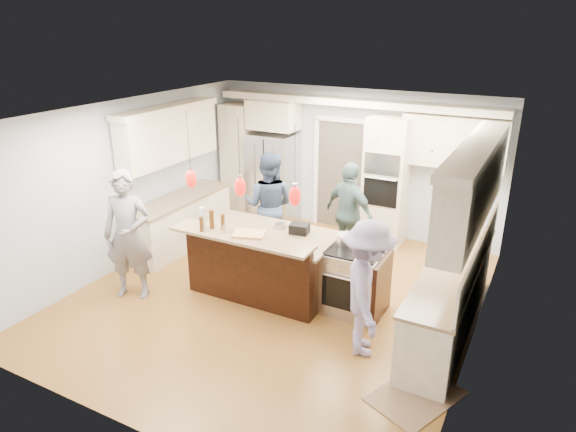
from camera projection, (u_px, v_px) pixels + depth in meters
name	position (u px, v px, depth m)	size (l,w,h in m)	color
ground_plane	(277.00, 296.00, 7.63)	(6.00, 6.00, 0.00)	olive
room_shell	(276.00, 178.00, 6.98)	(5.54, 6.04, 2.72)	#B2BCC6
refrigerator	(273.00, 178.00, 10.16)	(0.90, 0.70, 1.80)	#B7B7BC
oven_column	(386.00, 182.00, 9.09)	(0.72, 0.69, 2.30)	#F2E7C4
back_upper_cabinets	(313.00, 143.00, 9.64)	(5.30, 0.61, 2.54)	#F2E7C4
right_counter_run	(458.00, 257.00, 6.43)	(0.64, 3.10, 2.51)	#F2E7C4
left_cabinets	(177.00, 190.00, 8.98)	(0.64, 2.30, 2.51)	#F2E7C4
kitchen_island	(265.00, 261.00, 7.62)	(2.10, 1.46, 1.12)	black
island_range	(355.00, 281.00, 7.08)	(0.82, 0.71, 0.92)	#B7B7BC
pendant_lights	(240.00, 187.00, 6.67)	(1.75, 0.15, 1.03)	black
person_bar_end	(128.00, 235.00, 7.33)	(0.70, 0.46, 1.92)	slate
person_far_left	(269.00, 205.00, 8.64)	(0.89, 0.69, 1.83)	#2D3F58
person_far_right	(349.00, 213.00, 8.43)	(1.01, 0.42, 1.72)	#476462
person_range_side	(367.00, 289.00, 6.07)	(1.10, 0.64, 1.71)	#8A7DA8
floor_rug	(416.00, 396.00, 5.58)	(0.68, 1.00, 0.01)	#906E4E
water_bottle	(202.00, 218.00, 7.09)	(0.07, 0.07, 0.31)	silver
beer_bottle_a	(212.00, 219.00, 7.09)	(0.07, 0.07, 0.27)	#49290D
beer_bottle_b	(201.00, 224.00, 7.00)	(0.05, 0.05, 0.21)	#49290D
beer_bottle_c	(223.00, 222.00, 7.05)	(0.06, 0.06, 0.23)	#49290D
drink_can	(225.00, 228.00, 6.98)	(0.07, 0.07, 0.12)	#B7B7BC
cutting_board	(249.00, 234.00, 6.91)	(0.42, 0.30, 0.03)	#DDB366
pot_large	(346.00, 240.00, 7.09)	(0.26, 0.26, 0.15)	#B7B7BC
pot_small	(368.00, 253.00, 6.75)	(0.18, 0.18, 0.09)	#B7B7BC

